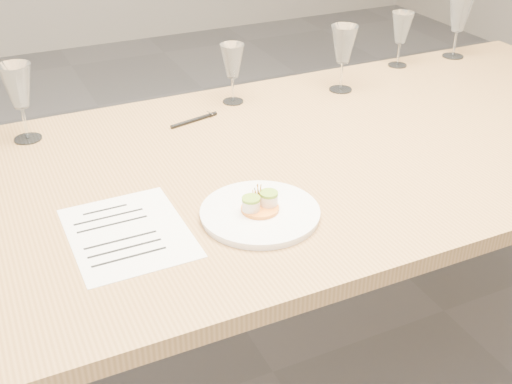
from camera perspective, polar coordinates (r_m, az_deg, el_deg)
name	(u,v)px	position (r m, az deg, el deg)	size (l,w,h in m)	color
ground	(273,372)	(2.07, 1.51, -15.69)	(7.00, 7.00, 0.00)	slate
dining_table	(276,181)	(1.64, 1.83, 1.00)	(2.40, 1.00, 0.75)	#AF824C
dinner_plate	(260,212)	(1.37, 0.37, -1.77)	(0.26, 0.26, 0.07)	white
recipe_sheet	(128,233)	(1.35, -11.33, -3.55)	(0.24, 0.30, 0.00)	white
ballpoint_pen	(194,120)	(1.81, -5.51, 6.40)	(0.15, 0.05, 0.01)	black
wine_glass_0	(18,88)	(1.75, -20.41, 8.67)	(0.08, 0.08, 0.21)	white
wine_glass_1	(232,62)	(1.89, -2.11, 11.45)	(0.07, 0.07, 0.18)	white
wine_glass_2	(344,46)	(2.00, 7.79, 12.76)	(0.08, 0.08, 0.20)	white
wine_glass_3	(402,29)	(2.25, 12.81, 13.97)	(0.07, 0.07, 0.18)	white
wine_glass_4	(459,15)	(2.39, 17.63, 14.74)	(0.08, 0.08, 0.21)	white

